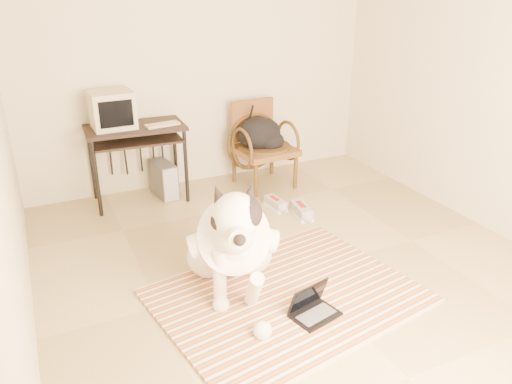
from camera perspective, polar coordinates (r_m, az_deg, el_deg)
floor at (r=4.15m, az=4.96°, el=-8.91°), size 4.50×4.50×0.00m
wall_back at (r=5.63m, az=-6.32°, el=14.48°), size 4.50×0.00×4.50m
wall_right at (r=4.92m, az=26.61°, el=10.92°), size 0.00×4.50×4.50m
rug at (r=3.83m, az=3.58°, el=-11.74°), size 2.07×1.71×0.02m
dog at (r=3.71m, az=-2.76°, el=-5.73°), size 0.74×1.41×1.02m
laptop at (r=3.62m, az=6.45°, el=-12.94°), size 0.37×0.30×0.23m
computer_desk at (r=5.26m, az=-13.55°, el=6.10°), size 1.01×0.59×0.82m
crt_monitor at (r=5.19m, az=-16.13°, el=9.04°), size 0.42×0.40×0.36m
desk_keyboard at (r=5.19m, az=-10.66°, el=7.58°), size 0.36×0.17×0.02m
pc_tower at (r=5.50m, az=-10.48°, el=1.43°), size 0.22×0.43×0.38m
rattan_chair at (r=5.65m, az=0.68°, el=5.48°), size 0.66×0.65×0.94m
backpack at (r=5.55m, az=0.61°, el=6.56°), size 0.50×0.42×0.36m
sneaker_left at (r=5.17m, az=2.25°, el=-1.35°), size 0.15×0.30×0.10m
sneaker_right at (r=5.02m, az=5.22°, el=-2.17°), size 0.18×0.35×0.12m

